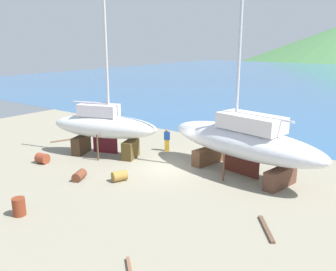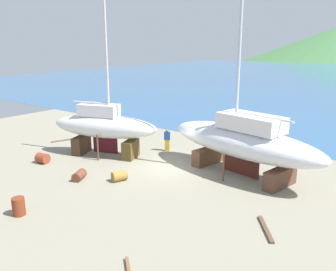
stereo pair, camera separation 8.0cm
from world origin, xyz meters
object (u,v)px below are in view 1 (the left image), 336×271
object	(u,v)px
sailboat_large_starboard	(104,126)
barrel_rust_far	(42,158)
barrel_tar_black	(79,175)
sailboat_far_slipway	(243,141)
worker	(167,140)
barrel_blue_faded	(19,207)
barrel_rust_near	(119,176)

from	to	relation	value
sailboat_large_starboard	barrel_rust_far	world-z (taller)	sailboat_large_starboard
barrel_tar_black	sailboat_large_starboard	bearing A→B (deg)	118.06
sailboat_far_slipway	barrel_tar_black	xyz separation A→B (m)	(-7.18, -6.54, -1.86)
sailboat_far_slipway	sailboat_large_starboard	bearing A→B (deg)	25.12
sailboat_far_slipway	sailboat_large_starboard	world-z (taller)	sailboat_far_slipway
sailboat_large_starboard	barrel_rust_far	distance (m)	4.59
sailboat_far_slipway	sailboat_large_starboard	xyz separation A→B (m)	(-9.38, -2.40, -0.01)
sailboat_far_slipway	barrel_rust_far	distance (m)	13.12
worker	sailboat_far_slipway	bearing A→B (deg)	-138.19
worker	barrel_blue_faded	world-z (taller)	worker
barrel_tar_black	barrel_rust_near	xyz separation A→B (m)	(1.98, 1.31, 0.03)
sailboat_large_starboard	worker	distance (m)	4.69
sailboat_large_starboard	barrel_blue_faded	xyz separation A→B (m)	(3.45, -8.69, -1.69)
barrel_rust_far	sailboat_far_slipway	bearing A→B (deg)	27.88
barrel_blue_faded	barrel_rust_near	bearing A→B (deg)	82.83
sailboat_large_starboard	worker	world-z (taller)	sailboat_large_starboard
barrel_rust_far	sailboat_large_starboard	bearing A→B (deg)	60.23
sailboat_far_slipway	barrel_rust_near	size ratio (longest dim) A/B	18.76
barrel_blue_faded	barrel_rust_near	world-z (taller)	barrel_blue_faded
barrel_blue_faded	sailboat_large_starboard	bearing A→B (deg)	111.66
barrel_tar_black	sailboat_far_slipway	bearing A→B (deg)	42.33
sailboat_large_starboard	barrel_tar_black	size ratio (longest dim) A/B	12.00
barrel_rust_far	barrel_tar_black	distance (m)	4.33
sailboat_far_slipway	sailboat_large_starboard	size ratio (longest dim) A/B	1.39
sailboat_far_slipway	barrel_blue_faded	xyz separation A→B (m)	(-5.93, -11.09, -1.70)
barrel_rust_near	barrel_blue_faded	bearing A→B (deg)	-97.17
barrel_tar_black	worker	bearing A→B (deg)	85.09
sailboat_far_slipway	barrel_tar_black	world-z (taller)	sailboat_far_slipway
barrel_rust_far	worker	bearing A→B (deg)	55.32
barrel_tar_black	barrel_blue_faded	bearing A→B (deg)	-74.69
sailboat_far_slipway	barrel_blue_faded	size ratio (longest dim) A/B	18.31
worker	barrel_rust_near	size ratio (longest dim) A/B	1.98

